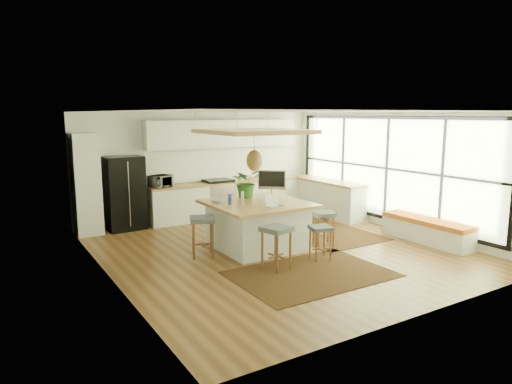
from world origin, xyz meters
TOP-DOWN VIEW (x-y plane):
  - floor at (0.00, 0.00)m, footprint 7.00×7.00m
  - ceiling at (0.00, 0.00)m, footprint 7.00×7.00m
  - wall_back at (0.00, 3.50)m, footprint 6.50×0.00m
  - wall_front at (0.00, -3.50)m, footprint 6.50×0.00m
  - wall_left at (-3.25, 0.00)m, footprint 0.00×7.00m
  - wall_right at (3.25, 0.00)m, footprint 0.00×7.00m
  - window_wall at (3.22, 0.00)m, footprint 0.10×6.20m
  - pantry at (-2.95, 3.18)m, footprint 0.55×0.60m
  - back_counter_base at (0.55, 3.18)m, footprint 4.20×0.60m
  - back_counter_top at (0.55, 3.18)m, footprint 4.24×0.64m
  - backsplash at (0.55, 3.48)m, footprint 4.20×0.02m
  - upper_cabinets at (0.55, 3.32)m, footprint 4.20×0.34m
  - range at (0.30, 3.18)m, footprint 0.76×0.62m
  - right_counter_base at (2.93, 2.00)m, footprint 0.60×2.50m
  - right_counter_top at (2.93, 2.00)m, footprint 0.64×2.54m
  - window_bench at (2.95, -1.20)m, footprint 0.52×2.00m
  - ceiling_panel at (-0.30, 0.40)m, footprint 1.86×1.86m
  - rug_near at (-0.33, -1.49)m, footprint 2.60×1.80m
  - rug_right at (1.62, 0.54)m, footprint 1.80×2.60m
  - fridge at (-2.12, 3.19)m, footprint 0.88×0.70m
  - island at (-0.28, 0.32)m, footprint 1.85×1.85m
  - stool_near_left at (-0.68, -0.95)m, footprint 0.54×0.54m
  - stool_near_right at (0.31, -0.94)m, footprint 0.46×0.46m
  - stool_right_front at (0.95, -0.26)m, footprint 0.54×0.54m
  - stool_right_back at (0.88, 0.82)m, footprint 0.57×0.57m
  - stool_left_side at (-1.46, 0.35)m, footprint 0.58×0.58m
  - laptop at (-0.24, -0.25)m, footprint 0.31×0.33m
  - monitor at (0.35, 0.75)m, footprint 0.60×0.57m
  - microwave at (-1.25, 3.16)m, footprint 0.59×0.45m
  - island_plant at (-0.21, 0.89)m, footprint 0.78×0.83m
  - island_bowl at (-0.97, 0.70)m, footprint 0.31×0.31m
  - island_bottle_0 at (-0.83, 0.42)m, footprint 0.07×0.07m
  - island_bottle_1 at (-0.68, 0.17)m, footprint 0.07×0.07m
  - island_bottle_2 at (-0.03, 0.02)m, footprint 0.07×0.07m

SIDE VIEW (x-z plane):
  - floor at x=0.00m, z-range 0.00..0.00m
  - rug_near at x=-0.33m, z-range 0.00..0.01m
  - rug_right at x=1.62m, z-range 0.00..0.01m
  - window_bench at x=2.95m, z-range 0.00..0.50m
  - stool_near_left at x=-0.68m, z-range -0.02..0.73m
  - stool_near_right at x=0.31m, z-range 0.04..0.67m
  - stool_right_front at x=0.95m, z-range 0.01..0.70m
  - stool_right_back at x=0.88m, z-range -0.03..0.74m
  - stool_left_side at x=-1.46m, z-range -0.03..0.74m
  - back_counter_base at x=0.55m, z-range 0.00..0.88m
  - right_counter_base at x=2.93m, z-range 0.00..0.88m
  - island at x=-0.28m, z-range 0.00..0.93m
  - range at x=0.30m, z-range 0.00..1.00m
  - back_counter_top at x=0.55m, z-range 0.88..0.93m
  - right_counter_top at x=2.93m, z-range 0.88..0.93m
  - fridge at x=-2.12m, z-range 0.07..1.78m
  - island_bowl at x=-0.97m, z-range 0.93..0.99m
  - island_bottle_0 at x=-0.83m, z-range 0.93..1.12m
  - island_bottle_1 at x=-0.68m, z-range 0.93..1.12m
  - island_bottle_2 at x=-0.03m, z-range 0.93..1.12m
  - laptop at x=-0.24m, z-range 0.94..1.16m
  - microwave at x=-1.25m, z-range 0.93..1.27m
  - pantry at x=-2.95m, z-range 0.00..2.25m
  - monitor at x=0.35m, z-range 0.91..1.47m
  - island_plant at x=-0.21m, z-range 0.93..1.45m
  - wall_back at x=0.00m, z-range -1.90..4.60m
  - wall_front at x=0.00m, z-range -1.90..4.60m
  - wall_left at x=-3.25m, z-range -2.15..4.85m
  - wall_right at x=3.25m, z-range -2.15..4.85m
  - backsplash at x=0.55m, z-range 0.95..1.75m
  - window_wall at x=3.22m, z-range 0.10..2.70m
  - ceiling_panel at x=-0.30m, z-range 1.65..2.45m
  - upper_cabinets at x=0.55m, z-range 1.80..2.50m
  - ceiling at x=0.00m, z-range 2.70..2.70m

